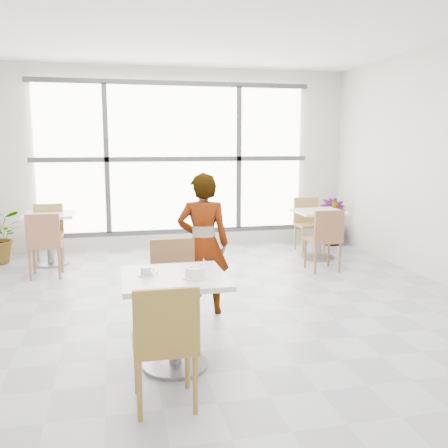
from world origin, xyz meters
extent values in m
plane|color=#9E9EA5|center=(0.00, 0.00, 0.00)|extent=(7.00, 7.00, 0.00)
plane|color=white|center=(0.00, 0.00, 3.00)|extent=(7.00, 7.00, 0.00)
plane|color=silver|center=(0.00, 3.50, 1.50)|extent=(6.00, 0.00, 6.00)
cube|color=white|center=(0.00, 3.44, 1.50)|extent=(4.40, 0.04, 2.40)
cube|color=#3F3F42|center=(0.00, 3.41, 1.50)|extent=(4.60, 0.05, 0.08)
cube|color=#3F3F42|center=(-1.10, 3.41, 1.50)|extent=(0.08, 0.05, 2.40)
cube|color=#3F3F42|center=(1.10, 3.41, 1.50)|extent=(0.08, 0.05, 2.40)
cube|color=#3F3F42|center=(0.00, 3.41, 0.28)|extent=(4.60, 0.05, 0.08)
cube|color=#3F3F42|center=(0.00, 3.41, 2.72)|extent=(4.60, 0.05, 0.08)
cube|color=silver|center=(-0.58, -1.13, 0.73)|extent=(0.80, 0.80, 0.04)
cylinder|color=slate|center=(-0.58, -1.13, 0.35)|extent=(0.10, 0.10, 0.71)
cylinder|color=slate|center=(-0.58, -1.13, 0.01)|extent=(0.52, 0.52, 0.03)
cube|color=olive|center=(-0.72, -1.67, 0.43)|extent=(0.42, 0.42, 0.04)
cube|color=olive|center=(-0.72, -1.86, 0.66)|extent=(0.42, 0.04, 0.42)
cylinder|color=olive|center=(-0.54, -1.49, 0.21)|extent=(0.04, 0.04, 0.41)
cylinder|color=olive|center=(-0.54, -1.85, 0.21)|extent=(0.04, 0.04, 0.41)
cylinder|color=olive|center=(-0.90, -1.49, 0.21)|extent=(0.04, 0.04, 0.41)
cylinder|color=olive|center=(-0.90, -1.85, 0.21)|extent=(0.04, 0.04, 0.41)
cube|color=brown|center=(-0.49, -0.45, 0.43)|extent=(0.42, 0.42, 0.04)
cube|color=brown|center=(-0.49, -0.26, 0.66)|extent=(0.42, 0.04, 0.42)
cylinder|color=brown|center=(-0.67, -0.63, 0.21)|extent=(0.04, 0.04, 0.41)
cylinder|color=brown|center=(-0.67, -0.27, 0.21)|extent=(0.04, 0.04, 0.41)
cylinder|color=brown|center=(-0.31, -0.63, 0.21)|extent=(0.04, 0.04, 0.41)
cylinder|color=brown|center=(-0.31, -0.27, 0.21)|extent=(0.04, 0.04, 0.41)
cylinder|color=white|center=(-0.43, -1.22, 0.76)|extent=(0.21, 0.21, 0.01)
cylinder|color=white|center=(-0.43, -1.22, 0.80)|extent=(0.16, 0.16, 0.07)
torus|color=white|center=(-0.43, -1.22, 0.83)|extent=(0.16, 0.16, 0.01)
cylinder|color=beige|center=(-0.43, -1.22, 0.80)|extent=(0.14, 0.14, 0.05)
cylinder|color=beige|center=(-0.41, -1.22, 0.83)|extent=(0.03, 0.03, 0.02)
cylinder|color=beige|center=(-0.46, -1.22, 0.83)|extent=(0.03, 0.03, 0.01)
cylinder|color=beige|center=(-0.45, -1.20, 0.83)|extent=(0.03, 0.03, 0.02)
cylinder|color=beige|center=(-0.39, -1.20, 0.83)|extent=(0.03, 0.03, 0.02)
cylinder|color=#F6E89F|center=(-0.39, -1.23, 0.83)|extent=(0.03, 0.03, 0.01)
cylinder|color=beige|center=(-0.39, -1.23, 0.82)|extent=(0.03, 0.03, 0.01)
cylinder|color=beige|center=(-0.42, -1.21, 0.83)|extent=(0.03, 0.03, 0.02)
cylinder|color=beige|center=(-0.44, -1.22, 0.84)|extent=(0.03, 0.03, 0.02)
cylinder|color=#F0E59B|center=(-0.43, -1.22, 0.83)|extent=(0.03, 0.03, 0.02)
cylinder|color=beige|center=(-0.43, -1.22, 0.83)|extent=(0.03, 0.03, 0.01)
cylinder|color=silver|center=(-0.80, -1.08, 0.75)|extent=(0.13, 0.13, 0.01)
cylinder|color=silver|center=(-0.80, -1.08, 0.79)|extent=(0.08, 0.08, 0.06)
torus|color=silver|center=(-0.75, -1.08, 0.79)|extent=(0.05, 0.01, 0.05)
cylinder|color=black|center=(-0.80, -1.08, 0.81)|extent=(0.07, 0.07, 0.00)
cube|color=#ABAAAF|center=(-0.75, -1.10, 0.76)|extent=(0.09, 0.05, 0.00)
sphere|color=#ABAAAF|center=(-0.71, -1.08, 0.76)|extent=(0.02, 0.02, 0.02)
imported|color=black|center=(-0.13, 0.09, 0.73)|extent=(0.60, 0.45, 1.47)
cube|color=white|center=(-1.94, 2.64, 0.73)|extent=(0.70, 0.70, 0.04)
cylinder|color=gray|center=(-1.94, 2.64, 0.35)|extent=(0.10, 0.10, 0.71)
cylinder|color=gray|center=(-1.94, 2.64, 0.01)|extent=(0.52, 0.52, 0.03)
cube|color=silver|center=(2.03, 2.12, 0.73)|extent=(0.70, 0.70, 0.04)
cylinder|color=slate|center=(2.03, 2.12, 0.35)|extent=(0.10, 0.10, 0.71)
cylinder|color=slate|center=(2.03, 2.12, 0.01)|extent=(0.52, 0.52, 0.03)
cube|color=#996046|center=(-1.92, 1.94, 0.43)|extent=(0.42, 0.42, 0.04)
cube|color=#996046|center=(-1.92, 1.75, 0.66)|extent=(0.42, 0.04, 0.42)
cylinder|color=#996046|center=(-1.74, 2.12, 0.21)|extent=(0.04, 0.04, 0.41)
cylinder|color=#996046|center=(-1.74, 1.76, 0.21)|extent=(0.04, 0.04, 0.41)
cylinder|color=#996046|center=(-2.10, 2.12, 0.21)|extent=(0.04, 0.04, 0.41)
cylinder|color=#996046|center=(-2.10, 1.76, 0.21)|extent=(0.04, 0.04, 0.41)
cube|color=olive|center=(-1.97, 2.66, 0.43)|extent=(0.42, 0.42, 0.04)
cube|color=olive|center=(-1.97, 2.85, 0.66)|extent=(0.42, 0.04, 0.42)
cylinder|color=olive|center=(-2.15, 2.48, 0.21)|extent=(0.04, 0.04, 0.41)
cylinder|color=olive|center=(-2.15, 2.84, 0.21)|extent=(0.04, 0.04, 0.41)
cylinder|color=olive|center=(-1.79, 2.48, 0.21)|extent=(0.04, 0.04, 0.41)
cylinder|color=olive|center=(-1.79, 2.84, 0.21)|extent=(0.04, 0.04, 0.41)
cube|color=brown|center=(1.81, 1.44, 0.43)|extent=(0.42, 0.42, 0.04)
cube|color=brown|center=(1.81, 1.25, 0.66)|extent=(0.42, 0.04, 0.42)
cylinder|color=brown|center=(1.99, 1.62, 0.21)|extent=(0.04, 0.04, 0.41)
cylinder|color=brown|center=(1.99, 1.26, 0.21)|extent=(0.04, 0.04, 0.41)
cylinder|color=brown|center=(1.63, 1.62, 0.21)|extent=(0.04, 0.04, 0.41)
cylinder|color=brown|center=(1.63, 1.26, 0.21)|extent=(0.04, 0.04, 0.41)
cube|color=#A38242|center=(2.11, 2.65, 0.43)|extent=(0.42, 0.42, 0.04)
cube|color=#A38242|center=(2.11, 2.84, 0.66)|extent=(0.42, 0.04, 0.42)
cylinder|color=#A38242|center=(1.93, 2.47, 0.21)|extent=(0.04, 0.04, 0.41)
cylinder|color=#A38242|center=(1.93, 2.83, 0.21)|extent=(0.04, 0.04, 0.41)
cylinder|color=#A38242|center=(2.29, 2.47, 0.21)|extent=(0.04, 0.04, 0.41)
cylinder|color=#A38242|center=(2.29, 2.83, 0.21)|extent=(0.04, 0.04, 0.41)
imported|color=#4D733A|center=(2.70, 3.07, 0.40)|extent=(0.51, 0.51, 0.81)
camera|label=1|loc=(-1.03, -4.82, 1.76)|focal=39.60mm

